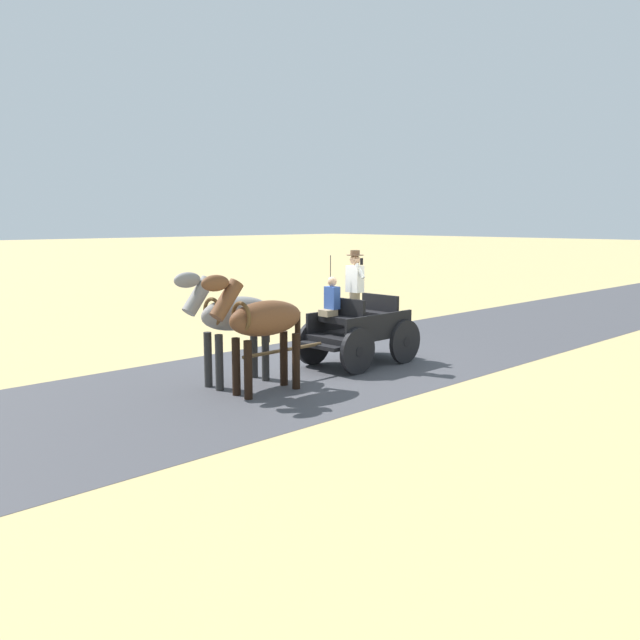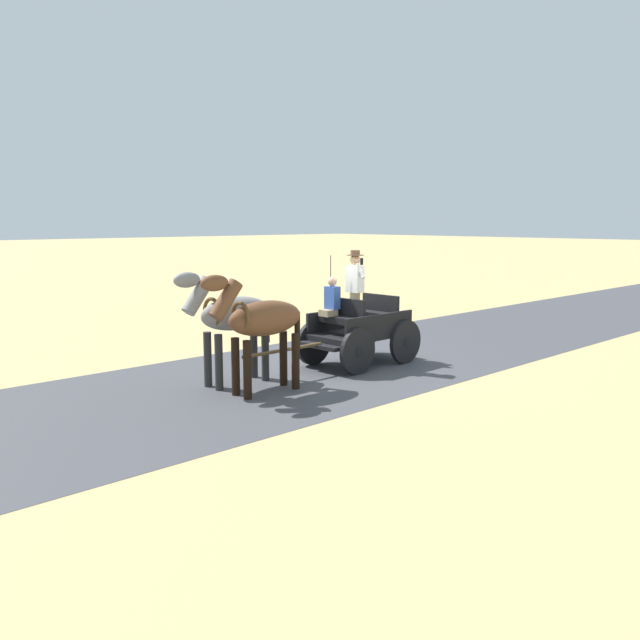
{
  "view_description": "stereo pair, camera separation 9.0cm",
  "coord_description": "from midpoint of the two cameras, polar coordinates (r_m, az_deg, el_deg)",
  "views": [
    {
      "loc": [
        -9.96,
        10.29,
        3.12
      ],
      "look_at": [
        -0.29,
        0.99,
        1.1
      ],
      "focal_mm": 37.26,
      "sensor_mm": 36.0,
      "label": 1
    },
    {
      "loc": [
        -10.02,
        10.23,
        3.12
      ],
      "look_at": [
        -0.29,
        0.99,
        1.1
      ],
      "focal_mm": 37.26,
      "sensor_mm": 36.0,
      "label": 2
    }
  ],
  "objects": [
    {
      "name": "horse_off_side",
      "position": [
        12.64,
        -7.8,
        0.31
      ],
      "size": [
        0.57,
        2.13,
        2.21
      ],
      "color": "gray",
      "rests_on": "ground"
    },
    {
      "name": "horse_near_side",
      "position": [
        11.95,
        -5.29,
        -0.12
      ],
      "size": [
        0.62,
        2.13,
        2.21
      ],
      "color": "brown",
      "rests_on": "ground"
    },
    {
      "name": "horse_drawn_carriage",
      "position": [
        14.4,
        3.03,
        -0.66
      ],
      "size": [
        1.43,
        4.5,
        2.5
      ],
      "color": "black",
      "rests_on": "ground"
    },
    {
      "name": "ground_plane",
      "position": [
        14.66,
        1.82,
        -3.74
      ],
      "size": [
        200.0,
        200.0,
        0.0
      ],
      "primitive_type": "plane",
      "color": "tan"
    },
    {
      "name": "road_surface",
      "position": [
        14.66,
        1.82,
        -3.72
      ],
      "size": [
        5.61,
        160.0,
        0.01
      ],
      "primitive_type": "cube",
      "color": "#424247",
      "rests_on": "ground"
    }
  ]
}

